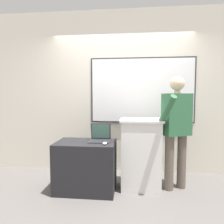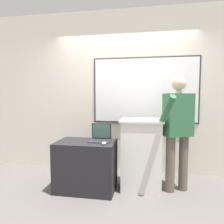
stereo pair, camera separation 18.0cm
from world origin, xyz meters
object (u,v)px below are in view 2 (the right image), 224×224
Objects in this scene: lectern_podium at (141,154)px; laptop at (101,136)px; wireless_keyboard at (142,119)px; computer_mouse_by_laptop at (104,143)px; person_presenter at (178,126)px; side_desk at (86,165)px.

lectern_podium reaches higher than laptop.
laptop is 0.69× the size of wireless_keyboard.
computer_mouse_by_laptop is (0.10, -0.23, -0.06)m from laptop.
lectern_podium is 3.44× the size of laptop.
lectern_podium is 0.62m from computer_mouse_by_laptop.
laptop is at bearing -173.41° from lectern_podium.
person_presenter reaches higher than laptop.
computer_mouse_by_laptop is at bearing 173.18° from person_presenter.
laptop is (-0.60, -0.07, 0.27)m from lectern_podium.
person_presenter is at bearing 8.12° from wireless_keyboard.
person_presenter reaches higher than lectern_podium.
lectern_podium is 0.53m from wireless_keyboard.
lectern_podium is at bearing 6.59° from laptop.
person_presenter is at bearing 7.27° from side_desk.
lectern_podium is at bearing 30.44° from computer_mouse_by_laptop.
side_desk is 8.57× the size of computer_mouse_by_laptop.
lectern_podium is 1.22× the size of side_desk.
wireless_keyboard is at bearing 24.96° from computer_mouse_by_laptop.
wireless_keyboard is at bearing 0.90° from laptop.
person_presenter is at bearing 16.88° from computer_mouse_by_laptop.
side_desk is 0.49m from laptop.
lectern_podium is 0.66m from laptop.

